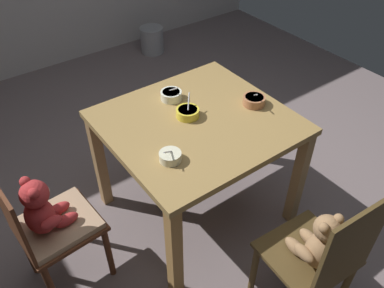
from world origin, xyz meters
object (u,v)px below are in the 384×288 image
porridge_bowl_white_far_center (171,95)px  metal_pail (152,40)px  porridge_bowl_terracotta_near_right (254,100)px  teddy_chair_near_front (320,251)px  porridge_bowl_yellow_center (188,113)px  teddy_chair_near_left (47,220)px  dining_table (197,135)px  porridge_bowl_cream_near_left (170,156)px

porridge_bowl_white_far_center → metal_pail: porridge_bowl_white_far_center is taller
porridge_bowl_terracotta_near_right → metal_pail: size_ratio=0.46×
teddy_chair_near_front → porridge_bowl_yellow_center: (-0.07, 0.96, 0.27)m
teddy_chair_near_left → dining_table: bearing=-6.1°
teddy_chair_near_front → porridge_bowl_terracotta_near_right: teddy_chair_near_front is taller
teddy_chair_near_left → teddy_chair_near_front: size_ratio=0.92×
teddy_chair_near_left → porridge_bowl_yellow_center: porridge_bowl_yellow_center is taller
porridge_bowl_white_far_center → metal_pail: size_ratio=0.48×
dining_table → teddy_chair_near_front: teddy_chair_near_front is taller
dining_table → porridge_bowl_white_far_center: (-0.00, 0.26, 0.14)m
porridge_bowl_yellow_center → metal_pail: bearing=64.3°
porridge_bowl_cream_near_left → porridge_bowl_yellow_center: size_ratio=0.85×
dining_table → teddy_chair_near_front: size_ratio=1.09×
porridge_bowl_yellow_center → teddy_chair_near_front: bearing=-85.8°
porridge_bowl_white_far_center → porridge_bowl_cream_near_left: bearing=-124.0°
porridge_bowl_yellow_center → porridge_bowl_white_far_center: bearing=84.6°
porridge_bowl_terracotta_near_right → porridge_bowl_cream_near_left: 0.68m
porridge_bowl_white_far_center → porridge_bowl_cream_near_left: 0.54m
teddy_chair_near_front → porridge_bowl_terracotta_near_right: (0.32, 0.83, 0.27)m
teddy_chair_near_front → porridge_bowl_terracotta_near_right: bearing=-17.2°
dining_table → metal_pail: size_ratio=3.53×
porridge_bowl_white_far_center → metal_pail: 2.23m
porridge_bowl_cream_near_left → porridge_bowl_white_far_center: bearing=56.0°
porridge_bowl_terracotta_near_right → teddy_chair_near_front: bearing=-110.9°
porridge_bowl_white_far_center → porridge_bowl_cream_near_left: porridge_bowl_white_far_center is taller
teddy_chair_near_left → teddy_chair_near_front: (0.96, -0.93, 0.00)m
porridge_bowl_terracotta_near_right → metal_pail: (0.62, 2.22, -0.64)m
dining_table → porridge_bowl_yellow_center: porridge_bowl_yellow_center is taller
teddy_chair_near_left → metal_pail: size_ratio=2.99×
porridge_bowl_white_far_center → metal_pail: bearing=62.4°
porridge_bowl_terracotta_near_right → porridge_bowl_yellow_center: size_ratio=1.00×
porridge_bowl_white_far_center → dining_table: bearing=-89.1°
dining_table → teddy_chair_near_left: (-0.92, 0.03, -0.13)m
teddy_chair_near_front → porridge_bowl_cream_near_left: 0.84m
teddy_chair_near_front → porridge_bowl_terracotta_near_right: 0.92m
porridge_bowl_terracotta_near_right → metal_pail: porridge_bowl_terracotta_near_right is taller
dining_table → teddy_chair_near_left: bearing=178.1°
dining_table → porridge_bowl_cream_near_left: bearing=-148.4°
porridge_bowl_yellow_center → metal_pail: (1.01, 2.09, -0.64)m
dining_table → metal_pail: 2.42m
teddy_chair_near_front → dining_table: bearing=6.8°
teddy_chair_near_front → porridge_bowl_yellow_center: 1.00m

